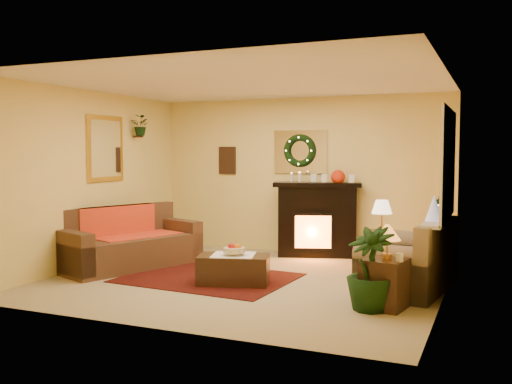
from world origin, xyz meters
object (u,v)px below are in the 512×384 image
at_px(sofa, 130,238).
at_px(end_table_square, 384,284).
at_px(fireplace, 317,223).
at_px(coffee_table, 234,268).
at_px(side_table_round, 383,248).
at_px(loveseat, 408,256).

bearing_deg(sofa, end_table_square, 9.85).
distance_m(fireplace, coffee_table, 2.38).
distance_m(sofa, side_table_round, 3.68).
xyz_separation_m(loveseat, side_table_round, (-0.49, 0.98, -0.10)).
bearing_deg(fireplace, sofa, -156.92).
bearing_deg(fireplace, side_table_round, -49.12).
bearing_deg(loveseat, sofa, -168.32).
xyz_separation_m(side_table_round, coffee_table, (-1.61, -1.58, -0.11)).
xyz_separation_m(fireplace, loveseat, (1.70, -1.73, -0.13)).
height_order(sofa, fireplace, fireplace).
height_order(side_table_round, coffee_table, side_table_round).
height_order(sofa, coffee_table, sofa).
bearing_deg(end_table_square, loveseat, 83.15).
relative_size(sofa, side_table_round, 3.55).
relative_size(loveseat, coffee_table, 1.68).
distance_m(sofa, fireplace, 2.99).
bearing_deg(fireplace, coffee_table, -117.17).
bearing_deg(side_table_round, fireplace, 148.28).
xyz_separation_m(sofa, fireplace, (2.27, 1.94, 0.12)).
distance_m(side_table_round, end_table_square, 1.98).
xyz_separation_m(sofa, coffee_table, (1.87, -0.39, -0.22)).
distance_m(sofa, end_table_square, 3.94).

